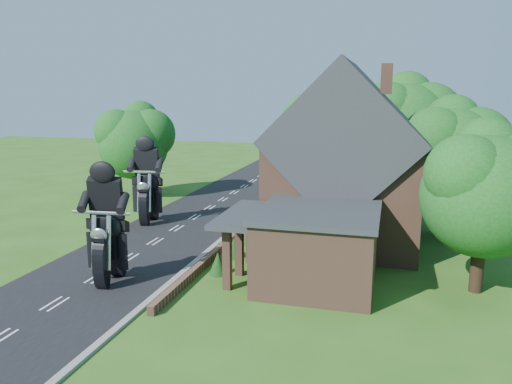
% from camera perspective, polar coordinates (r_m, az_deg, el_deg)
% --- Properties ---
extents(ground, '(120.00, 120.00, 0.00)m').
position_cam_1_polar(ground, '(27.10, -14.31, -7.32)').
color(ground, '#2C5919').
rests_on(ground, ground).
extents(road, '(7.00, 80.00, 0.02)m').
position_cam_1_polar(road, '(27.10, -14.31, -7.30)').
color(road, black).
rests_on(road, ground).
extents(kerb, '(0.30, 80.00, 0.12)m').
position_cam_1_polar(kerb, '(25.53, -7.10, -8.07)').
color(kerb, gray).
rests_on(kerb, ground).
extents(garden_wall, '(0.30, 22.00, 0.40)m').
position_cam_1_polar(garden_wall, '(29.75, -2.27, -4.88)').
color(garden_wall, brown).
rests_on(garden_wall, ground).
extents(house, '(9.54, 8.64, 10.24)m').
position_cam_1_polar(house, '(28.62, 10.20, 2.80)').
color(house, brown).
rests_on(house, ground).
extents(annex, '(7.05, 5.94, 3.44)m').
position_cam_1_polar(annex, '(22.66, 6.78, -6.04)').
color(annex, brown).
rests_on(annex, ground).
extents(tree_annex_side, '(5.64, 5.20, 7.48)m').
position_cam_1_polar(tree_annex_side, '(23.01, 25.50, 0.69)').
color(tree_annex_side, black).
rests_on(tree_annex_side, ground).
extents(tree_house_right, '(6.51, 6.00, 8.40)m').
position_cam_1_polar(tree_house_right, '(31.22, 22.07, 4.41)').
color(tree_house_right, black).
rests_on(tree_house_right, ground).
extents(tree_behind_house, '(7.81, 7.20, 10.08)m').
position_cam_1_polar(tree_behind_house, '(38.44, 17.26, 7.44)').
color(tree_behind_house, black).
rests_on(tree_behind_house, ground).
extents(tree_behind_left, '(6.94, 6.40, 9.16)m').
position_cam_1_polar(tree_behind_left, '(39.73, 8.41, 7.22)').
color(tree_behind_left, black).
rests_on(tree_behind_left, ground).
extents(tree_far_road, '(6.08, 5.60, 7.84)m').
position_cam_1_polar(tree_far_road, '(41.55, -13.31, 5.97)').
color(tree_far_road, black).
rests_on(tree_far_road, ground).
extents(shrub_a, '(0.90, 0.90, 1.10)m').
position_cam_1_polar(shrub_a, '(23.92, -4.35, -8.12)').
color(shrub_a, '#113511').
rests_on(shrub_a, ground).
extents(shrub_b, '(0.90, 0.90, 1.10)m').
position_cam_1_polar(shrub_b, '(26.16, -2.50, -6.37)').
color(shrub_b, '#113511').
rests_on(shrub_b, ground).
extents(shrub_c, '(0.90, 0.90, 1.10)m').
position_cam_1_polar(shrub_c, '(28.45, -0.96, -4.90)').
color(shrub_c, '#113511').
rests_on(shrub_c, ground).
extents(shrub_d, '(0.90, 0.90, 1.10)m').
position_cam_1_polar(shrub_d, '(33.11, 1.48, -2.57)').
color(shrub_d, '#113511').
rests_on(shrub_d, ground).
extents(shrub_e, '(0.90, 0.90, 1.10)m').
position_cam_1_polar(shrub_e, '(35.48, 2.45, -1.63)').
color(shrub_e, '#113511').
rests_on(shrub_e, ground).
extents(shrub_f, '(0.90, 0.90, 1.10)m').
position_cam_1_polar(shrub_f, '(37.86, 3.30, -0.81)').
color(shrub_f, '#113511').
rests_on(shrub_f, ground).
extents(motorcycle_lead, '(0.61, 1.83, 1.67)m').
position_cam_1_polar(motorcycle_lead, '(23.67, -16.34, -8.04)').
color(motorcycle_lead, black).
rests_on(motorcycle_lead, ground).
extents(motorcycle_follow, '(0.70, 1.90, 1.73)m').
position_cam_1_polar(motorcycle_follow, '(33.66, -12.16, -2.04)').
color(motorcycle_follow, black).
rests_on(motorcycle_follow, ground).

